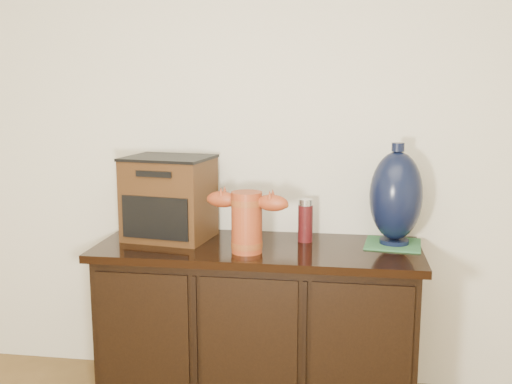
% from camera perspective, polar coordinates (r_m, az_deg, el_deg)
% --- Properties ---
extents(sideboard, '(1.46, 0.56, 0.75)m').
position_cam_1_polar(sideboard, '(2.84, 0.15, -12.31)').
color(sideboard, black).
rests_on(sideboard, ground).
extents(terracotta_vessel, '(0.38, 0.16, 0.27)m').
position_cam_1_polar(terracotta_vessel, '(2.58, -0.89, -2.53)').
color(terracotta_vessel, '#943C1B').
rests_on(terracotta_vessel, sideboard).
extents(tv_radio, '(0.43, 0.37, 0.39)m').
position_cam_1_polar(tv_radio, '(2.84, -8.26, -0.55)').
color(tv_radio, '#38200E').
rests_on(tv_radio, sideboard).
extents(green_mat, '(0.27, 0.27, 0.01)m').
position_cam_1_polar(green_mat, '(2.80, 12.91, -4.85)').
color(green_mat, '#2D6439').
rests_on(green_mat, sideboard).
extents(lamp_base, '(0.26, 0.26, 0.46)m').
position_cam_1_polar(lamp_base, '(2.75, 13.19, -0.40)').
color(lamp_base, black).
rests_on(lamp_base, green_mat).
extents(spray_can, '(0.07, 0.07, 0.20)m').
position_cam_1_polar(spray_can, '(2.78, 4.72, -2.74)').
color(spray_can, maroon).
rests_on(spray_can, sideboard).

